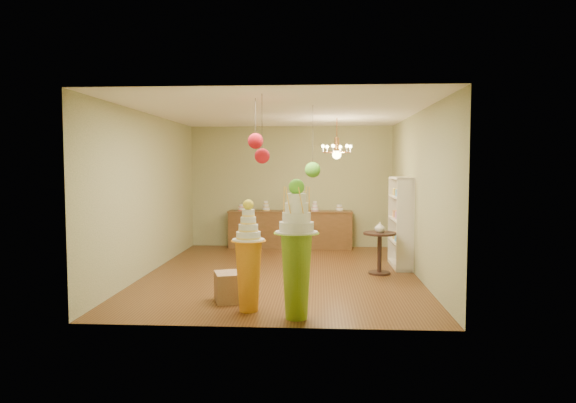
# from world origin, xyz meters

# --- Properties ---
(floor) EXTENTS (6.50, 6.50, 0.00)m
(floor) POSITION_xyz_m (0.00, 0.00, 0.00)
(floor) COLOR #523116
(floor) RESTS_ON ground
(ceiling) EXTENTS (6.50, 6.50, 0.00)m
(ceiling) POSITION_xyz_m (0.00, 0.00, 3.00)
(ceiling) COLOR white
(ceiling) RESTS_ON ground
(wall_back) EXTENTS (5.00, 0.04, 3.00)m
(wall_back) POSITION_xyz_m (0.00, 3.25, 1.50)
(wall_back) COLOR #979969
(wall_back) RESTS_ON ground
(wall_front) EXTENTS (5.00, 0.04, 3.00)m
(wall_front) POSITION_xyz_m (0.00, -3.25, 1.50)
(wall_front) COLOR #979969
(wall_front) RESTS_ON ground
(wall_left) EXTENTS (0.04, 6.50, 3.00)m
(wall_left) POSITION_xyz_m (-2.50, 0.00, 1.50)
(wall_left) COLOR #979969
(wall_left) RESTS_ON ground
(wall_right) EXTENTS (0.04, 6.50, 3.00)m
(wall_right) POSITION_xyz_m (2.50, 0.00, 1.50)
(wall_right) COLOR #979969
(wall_right) RESTS_ON ground
(pedestal_green) EXTENTS (0.72, 0.72, 1.85)m
(pedestal_green) POSITION_xyz_m (0.41, -2.85, 0.80)
(pedestal_green) COLOR #81AD26
(pedestal_green) RESTS_ON floor
(pedestal_orange) EXTENTS (0.45, 0.45, 1.56)m
(pedestal_orange) POSITION_xyz_m (-0.27, -2.53, 0.63)
(pedestal_orange) COLOR orange
(pedestal_orange) RESTS_ON floor
(burlap_riser) EXTENTS (0.60, 0.60, 0.43)m
(burlap_riser) POSITION_xyz_m (-0.60, -2.03, 0.22)
(burlap_riser) COLOR #8D6E4D
(burlap_riser) RESTS_ON floor
(sideboard) EXTENTS (3.04, 0.54, 1.16)m
(sideboard) POSITION_xyz_m (0.00, 2.97, 0.48)
(sideboard) COLOR brown
(sideboard) RESTS_ON floor
(shelving_unit) EXTENTS (0.33, 1.20, 1.80)m
(shelving_unit) POSITION_xyz_m (2.34, 0.80, 0.90)
(shelving_unit) COLOR beige
(shelving_unit) RESTS_ON floor
(round_table) EXTENTS (0.73, 0.73, 0.79)m
(round_table) POSITION_xyz_m (1.84, 0.05, 0.51)
(round_table) COLOR black
(round_table) RESTS_ON floor
(vase) EXTENTS (0.24, 0.24, 0.19)m
(vase) POSITION_xyz_m (1.84, 0.05, 0.88)
(vase) COLOR beige
(vase) RESTS_ON round_table
(pom_red_left) EXTENTS (0.21, 0.21, 0.95)m
(pom_red_left) POSITION_xyz_m (-0.07, -2.55, 2.16)
(pom_red_left) COLOR #40382E
(pom_red_left) RESTS_ON ceiling
(pom_green_mid) EXTENTS (0.25, 0.25, 1.17)m
(pom_green_mid) POSITION_xyz_m (0.60, -1.20, 1.96)
(pom_green_mid) COLOR #40382E
(pom_green_mid) RESTS_ON ceiling
(pom_red_right) EXTENTS (0.23, 0.23, 0.73)m
(pom_red_right) POSITION_xyz_m (-0.22, -2.09, 2.38)
(pom_red_right) COLOR #40382E
(pom_red_right) RESTS_ON ceiling
(chandelier) EXTENTS (0.79, 0.79, 0.85)m
(chandelier) POSITION_xyz_m (1.06, 1.05, 2.30)
(chandelier) COLOR #C98247
(chandelier) RESTS_ON ceiling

